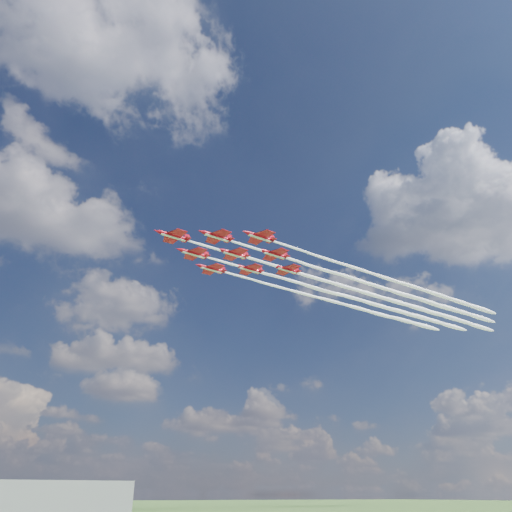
% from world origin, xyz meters
% --- Properties ---
extents(ground, '(600.00, 600.00, 0.00)m').
position_xyz_m(ground, '(0.00, 0.00, 0.00)').
color(ground, '#2D511E').
rests_on(ground, ground).
extents(jet_lead, '(117.40, 26.32, 2.89)m').
position_xyz_m(jet_lead, '(26.55, 1.82, 73.93)').
color(jet_lead, '#B60A1B').
extents(jet_row2_port, '(117.40, 26.32, 2.89)m').
position_xyz_m(jet_row2_port, '(38.45, -3.30, 73.93)').
color(jet_row2_port, '#B60A1B').
extents(jet_row2_starb, '(117.40, 26.32, 2.89)m').
position_xyz_m(jet_row2_starb, '(35.87, 10.82, 73.93)').
color(jet_row2_starb, '#B60A1B').
extents(jet_row3_port, '(117.40, 26.32, 2.89)m').
position_xyz_m(jet_row3_port, '(50.36, -8.41, 73.93)').
color(jet_row3_port, '#B60A1B').
extents(jet_row3_centre, '(117.40, 26.32, 2.89)m').
position_xyz_m(jet_row3_centre, '(47.77, 5.71, 73.93)').
color(jet_row3_centre, '#B60A1B').
extents(jet_row3_starb, '(117.40, 26.32, 2.89)m').
position_xyz_m(jet_row3_starb, '(45.18, 19.83, 73.93)').
color(jet_row3_starb, '#B60A1B').
extents(jet_row4_port, '(117.40, 26.32, 2.89)m').
position_xyz_m(jet_row4_port, '(59.67, 0.59, 73.93)').
color(jet_row4_port, '#B60A1B').
extents(jet_row4_starb, '(117.40, 26.32, 2.89)m').
position_xyz_m(jet_row4_starb, '(57.08, 14.71, 73.93)').
color(jet_row4_starb, '#B60A1B').
extents(jet_tail, '(117.40, 26.32, 2.89)m').
position_xyz_m(jet_tail, '(68.98, 9.60, 73.93)').
color(jet_tail, '#B60A1B').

